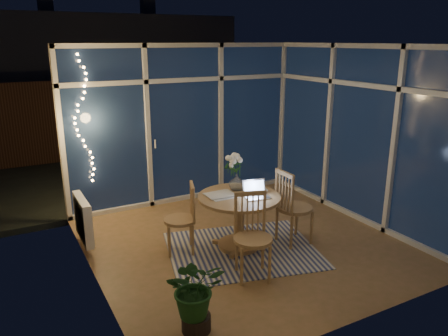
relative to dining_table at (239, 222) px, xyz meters
The scene contains 25 objects.
floor 0.40m from the dining_table, 26.73° to the left, with size 4.00×4.00×0.00m, color olive.
ceiling 2.24m from the dining_table, 26.73° to the left, with size 4.00×4.00×0.00m, color white.
wall_back 2.28m from the dining_table, 85.79° to the left, with size 4.00×0.04×2.60m, color beige.
wall_front 2.14m from the dining_table, 85.46° to the right, with size 4.00×0.04×2.60m, color beige.
wall_left 2.07m from the dining_table, behind, with size 0.04×4.00×2.60m, color beige.
wall_right 2.35m from the dining_table, ahead, with size 0.04×4.00×2.60m, color beige.
window_wall_back 2.25m from the dining_table, 85.71° to the left, with size 4.00×0.10×2.60m, color silver.
window_wall_right 2.31m from the dining_table, ahead, with size 0.10×4.00×2.60m, color silver.
radiator 2.04m from the dining_table, 151.34° to the left, with size 0.10×0.70×0.58m, color white.
fairy_lights 2.72m from the dining_table, 127.42° to the left, with size 0.24×0.10×1.85m, color #FFB666, non-canonical shape.
garden_patio 5.14m from the dining_table, 82.67° to the left, with size 12.00×6.00×0.10m, color black.
garden_fence 5.60m from the dining_table, 88.43° to the left, with size 11.00×0.08×1.80m, color #311B12.
neighbour_roof 8.78m from the dining_table, 86.98° to the left, with size 7.00×3.00×2.20m, color #33353D.
garden_shrubs 3.54m from the dining_table, 100.54° to the left, with size 0.90×0.90×0.90m, color black.
rug 0.37m from the dining_table, 90.00° to the right, with size 1.90×1.52×0.01m, color beige.
dining_table is the anchor object (origin of this frame).
chair_left 0.77m from the dining_table, 160.39° to the left, with size 0.43×0.43×0.93m, color #9C7E46.
chair_right 0.78m from the dining_table, 16.97° to the right, with size 0.49×0.49×1.05m, color #9C7E46.
chair_front 0.78m from the dining_table, 108.24° to the right, with size 0.47×0.47×1.01m, color #9C7E46.
laptop 0.53m from the dining_table, 44.85° to the right, with size 0.31×0.27×0.23m, color silver, non-canonical shape.
flower_vase 0.52m from the dining_table, 68.05° to the left, with size 0.20×0.20×0.21m, color white.
bowl 0.51m from the dining_table, ahead, with size 0.15×0.15×0.04m, color silver.
newspapers 0.44m from the dining_table, 151.39° to the left, with size 0.36×0.28×0.02m, color silver.
phone 0.40m from the dining_table, 44.04° to the right, with size 0.10×0.05×0.01m, color black.
potted_plant 1.78m from the dining_table, 133.29° to the right, with size 0.54×0.47×0.76m, color #184519.
Camera 1 is at (-2.83, -4.61, 2.65)m, focal length 35.00 mm.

